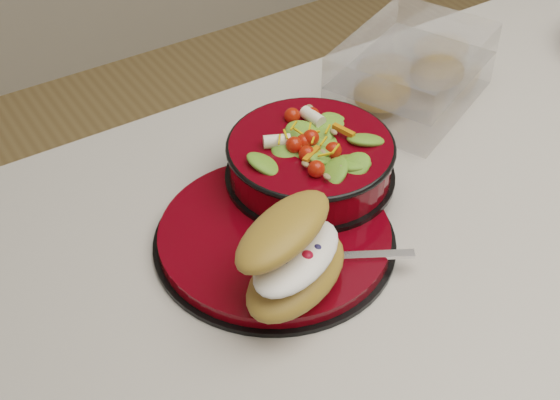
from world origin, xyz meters
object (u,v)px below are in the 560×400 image
fork (341,256)px  pastry_box (412,73)px  salad_bowl (310,155)px  dinner_plate (276,236)px  croissant (293,256)px

fork → pastry_box: 0.35m
salad_bowl → fork: size_ratio=1.50×
dinner_plate → pastry_box: bearing=24.7°
croissant → fork: (0.06, 0.00, -0.04)m
dinner_plate → fork: size_ratio=2.00×
dinner_plate → pastry_box: 0.34m
croissant → fork: bearing=-20.6°
croissant → pastry_box: croissant is taller
salad_bowl → pastry_box: (0.23, 0.09, -0.01)m
fork → pastry_box: bearing=-22.3°
croissant → pastry_box: 0.40m
dinner_plate → croissant: croissant is taller
salad_bowl → pastry_box: size_ratio=0.78×
salad_bowl → pastry_box: salad_bowl is taller
dinner_plate → pastry_box: size_ratio=1.04×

